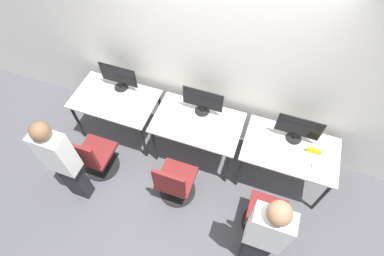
# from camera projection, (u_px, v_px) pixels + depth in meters

# --- Properties ---
(ground_plane) EXTENTS (20.00, 20.00, 0.00)m
(ground_plane) POSITION_uv_depth(u_px,v_px,m) (189.00, 172.00, 4.21)
(ground_plane) COLOR #4C4C51
(wall_back) EXTENTS (12.00, 0.05, 2.80)m
(wall_back) POSITION_uv_depth(u_px,v_px,m) (211.00, 59.00, 3.51)
(wall_back) COLOR silver
(wall_back) RESTS_ON ground_plane
(desk_left) EXTENTS (1.12, 0.69, 0.75)m
(desk_left) POSITION_uv_depth(u_px,v_px,m) (116.00, 102.00, 4.08)
(desk_left) COLOR #BCB7AD
(desk_left) RESTS_ON ground_plane
(monitor_left) EXTENTS (0.52, 0.19, 0.39)m
(monitor_left) POSITION_uv_depth(u_px,v_px,m) (119.00, 77.00, 3.96)
(monitor_left) COLOR black
(monitor_left) RESTS_ON desk_left
(keyboard_left) EXTENTS (0.38, 0.15, 0.02)m
(keyboard_left) POSITION_uv_depth(u_px,v_px,m) (111.00, 102.00, 3.96)
(keyboard_left) COLOR silver
(keyboard_left) RESTS_ON desk_left
(mouse_left) EXTENTS (0.06, 0.09, 0.03)m
(mouse_left) POSITION_uv_depth(u_px,v_px,m) (128.00, 106.00, 3.92)
(mouse_left) COLOR silver
(mouse_left) RESTS_ON desk_left
(office_chair_left) EXTENTS (0.48, 0.48, 0.86)m
(office_chair_left) POSITION_uv_depth(u_px,v_px,m) (95.00, 157.00, 3.96)
(office_chair_left) COLOR black
(office_chair_left) RESTS_ON ground_plane
(person_left) EXTENTS (0.36, 0.20, 1.54)m
(person_left) POSITION_uv_depth(u_px,v_px,m) (62.00, 162.00, 3.37)
(person_left) COLOR #232328
(person_left) RESTS_ON ground_plane
(desk_center) EXTENTS (1.12, 0.69, 0.75)m
(desk_center) POSITION_uv_depth(u_px,v_px,m) (197.00, 126.00, 3.86)
(desk_center) COLOR #BCB7AD
(desk_center) RESTS_ON ground_plane
(monitor_center) EXTENTS (0.52, 0.19, 0.39)m
(monitor_center) POSITION_uv_depth(u_px,v_px,m) (203.00, 101.00, 3.72)
(monitor_center) COLOR black
(monitor_center) RESTS_ON desk_center
(keyboard_center) EXTENTS (0.38, 0.15, 0.02)m
(keyboard_center) POSITION_uv_depth(u_px,v_px,m) (194.00, 130.00, 3.71)
(keyboard_center) COLOR silver
(keyboard_center) RESTS_ON desk_center
(mouse_center) EXTENTS (0.06, 0.09, 0.03)m
(mouse_center) POSITION_uv_depth(u_px,v_px,m) (214.00, 134.00, 3.67)
(mouse_center) COLOR silver
(mouse_center) RESTS_ON desk_center
(office_chair_center) EXTENTS (0.48, 0.48, 0.86)m
(office_chair_center) POSITION_uv_depth(u_px,v_px,m) (175.00, 184.00, 3.74)
(office_chair_center) COLOR black
(office_chair_center) RESTS_ON ground_plane
(desk_right) EXTENTS (1.12, 0.69, 0.75)m
(desk_right) POSITION_uv_depth(u_px,v_px,m) (289.00, 152.00, 3.63)
(desk_right) COLOR #BCB7AD
(desk_right) RESTS_ON ground_plane
(monitor_right) EXTENTS (0.52, 0.19, 0.39)m
(monitor_right) POSITION_uv_depth(u_px,v_px,m) (298.00, 129.00, 3.48)
(monitor_right) COLOR black
(monitor_right) RESTS_ON desk_right
(keyboard_right) EXTENTS (0.38, 0.15, 0.02)m
(keyboard_right) POSITION_uv_depth(u_px,v_px,m) (289.00, 160.00, 3.46)
(keyboard_right) COLOR silver
(keyboard_right) RESTS_ON desk_right
(mouse_right) EXTENTS (0.06, 0.09, 0.03)m
(mouse_right) POSITION_uv_depth(u_px,v_px,m) (314.00, 165.00, 3.42)
(mouse_right) COLOR silver
(mouse_right) RESTS_ON desk_right
(office_chair_right) EXTENTS (0.48, 0.48, 0.86)m
(office_chair_right) POSITION_uv_depth(u_px,v_px,m) (265.00, 219.00, 3.49)
(office_chair_right) COLOR black
(office_chair_right) RESTS_ON ground_plane
(person_right) EXTENTS (0.36, 0.21, 1.60)m
(person_right) POSITION_uv_depth(u_px,v_px,m) (264.00, 235.00, 2.87)
(person_right) COLOR #232328
(person_right) RESTS_ON ground_plane
(placard_right) EXTENTS (0.16, 0.03, 0.08)m
(placard_right) POSITION_uv_depth(u_px,v_px,m) (314.00, 151.00, 3.50)
(placard_right) COLOR yellow
(placard_right) RESTS_ON desk_right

